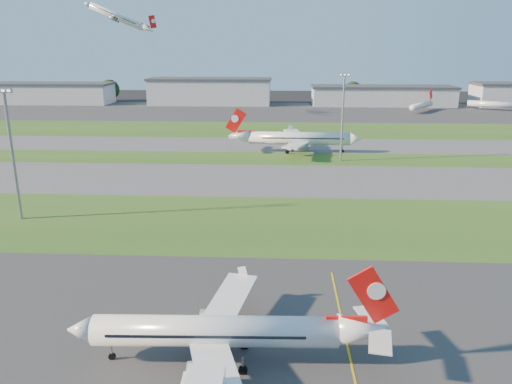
# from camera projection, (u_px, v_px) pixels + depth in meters

# --- Properties ---
(grass_strip_a) EXTENTS (300.00, 34.00, 0.01)m
(grass_strip_a) POSITION_uv_depth(u_px,v_px,m) (295.00, 223.00, 97.62)
(grass_strip_a) COLOR #2E541C
(grass_strip_a) RESTS_ON ground
(taxiway_a) EXTENTS (300.00, 32.00, 0.01)m
(taxiway_a) POSITION_uv_depth(u_px,v_px,m) (292.00, 180.00, 129.23)
(taxiway_a) COLOR #515154
(taxiway_a) RESTS_ON ground
(grass_strip_b) EXTENTS (300.00, 18.00, 0.01)m
(grass_strip_b) POSITION_uv_depth(u_px,v_px,m) (291.00, 159.00, 153.18)
(grass_strip_b) COLOR #2E541C
(grass_strip_b) RESTS_ON ground
(taxiway_b) EXTENTS (300.00, 26.00, 0.01)m
(taxiway_b) POSITION_uv_depth(u_px,v_px,m) (290.00, 145.00, 174.25)
(taxiway_b) COLOR #515154
(taxiway_b) RESTS_ON ground
(grass_strip_c) EXTENTS (300.00, 40.00, 0.01)m
(grass_strip_c) POSITION_uv_depth(u_px,v_px,m) (288.00, 130.00, 205.86)
(grass_strip_c) COLOR #2E541C
(grass_strip_c) RESTS_ON ground
(apron_far) EXTENTS (400.00, 80.00, 0.01)m
(apron_far) POSITION_uv_depth(u_px,v_px,m) (287.00, 111.00, 263.34)
(apron_far) COLOR #333335
(apron_far) RESTS_ON ground
(airliner_parked) EXTENTS (33.06, 28.04, 10.31)m
(airliner_parked) POSITION_uv_depth(u_px,v_px,m) (218.00, 332.00, 54.14)
(airliner_parked) COLOR white
(airliner_parked) RESTS_ON ground
(airliner_taxiing) EXTENTS (40.41, 34.29, 12.61)m
(airliner_taxiing) POSITION_uv_depth(u_px,v_px,m) (298.00, 139.00, 161.57)
(airliner_taxiing) COLOR white
(airliner_taxiing) RESTS_ON ground
(airliner_departing) EXTENTS (30.74, 25.82, 9.69)m
(airliner_departing) POSITION_uv_depth(u_px,v_px,m) (117.00, 17.00, 230.90)
(airliner_departing) COLOR white
(mini_jet_near) EXTENTS (17.73, 24.49, 9.48)m
(mini_jet_near) POSITION_uv_depth(u_px,v_px,m) (422.00, 105.00, 261.07)
(mini_jet_near) COLOR white
(mini_jet_near) RESTS_ON ground
(mini_jet_far) EXTENTS (26.71, 13.76, 9.48)m
(mini_jet_far) POSITION_uv_depth(u_px,v_px,m) (494.00, 104.00, 265.98)
(mini_jet_far) COLOR white
(mini_jet_far) RESTS_ON ground
(light_mast_west) EXTENTS (3.20, 0.70, 25.80)m
(light_mast_west) POSITION_uv_depth(u_px,v_px,m) (11.00, 146.00, 96.10)
(light_mast_west) COLOR gray
(light_mast_west) RESTS_ON ground
(light_mast_centre) EXTENTS (3.20, 0.70, 25.80)m
(light_mast_centre) POSITION_uv_depth(u_px,v_px,m) (343.00, 112.00, 146.34)
(light_mast_centre) COLOR gray
(light_mast_centre) RESTS_ON ground
(hangar_far_west) EXTENTS (91.80, 23.00, 12.20)m
(hangar_far_west) POSITION_uv_depth(u_px,v_px,m) (36.00, 93.00, 297.63)
(hangar_far_west) COLOR #A8ABB0
(hangar_far_west) RESTS_ON ground
(hangar_west) EXTENTS (71.40, 23.00, 15.20)m
(hangar_west) POSITION_uv_depth(u_px,v_px,m) (210.00, 91.00, 292.10)
(hangar_west) COLOR #A8ABB0
(hangar_west) RESTS_ON ground
(hangar_east) EXTENTS (81.60, 23.00, 11.20)m
(hangar_east) POSITION_uv_depth(u_px,v_px,m) (382.00, 95.00, 287.81)
(hangar_east) COLOR #A8ABB0
(hangar_east) RESTS_ON ground
(tree_west) EXTENTS (12.10, 12.10, 13.20)m
(tree_west) POSITION_uv_depth(u_px,v_px,m) (110.00, 89.00, 309.77)
(tree_west) COLOR black
(tree_west) RESTS_ON ground
(tree_mid_west) EXTENTS (9.90, 9.90, 10.80)m
(tree_mid_west) POSITION_uv_depth(u_px,v_px,m) (254.00, 93.00, 301.94)
(tree_mid_west) COLOR black
(tree_mid_west) RESTS_ON ground
(tree_mid_east) EXTENTS (11.55, 11.55, 12.60)m
(tree_mid_east) POSITION_uv_depth(u_px,v_px,m) (353.00, 91.00, 301.62)
(tree_mid_east) COLOR black
(tree_mid_east) RESTS_ON ground
(tree_east) EXTENTS (10.45, 10.45, 11.40)m
(tree_east) POSITION_uv_depth(u_px,v_px,m) (480.00, 93.00, 296.24)
(tree_east) COLOR black
(tree_east) RESTS_ON ground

